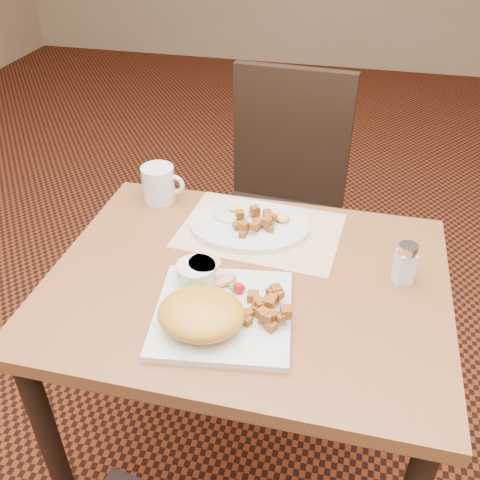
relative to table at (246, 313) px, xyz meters
name	(u,v)px	position (x,y,z in m)	size (l,w,h in m)	color
ground	(245,465)	(0.00, 0.00, -0.64)	(8.00, 8.00, 0.00)	black
table	(246,313)	(0.00, 0.00, 0.00)	(0.90, 0.70, 0.75)	#99582F
chair_far	(281,197)	(-0.04, 0.72, -0.10)	(0.45, 0.46, 0.97)	black
placemat	(260,231)	(-0.01, 0.19, 0.11)	(0.40, 0.28, 0.00)	white
plate_square	(223,314)	(-0.02, -0.13, 0.12)	(0.28, 0.28, 0.02)	silver
plate_oval	(249,226)	(-0.04, 0.19, 0.12)	(0.30, 0.23, 0.02)	silver
hollandaise_mound	(201,314)	(-0.05, -0.18, 0.16)	(0.18, 0.16, 0.06)	gold
ramekin	(197,273)	(-0.10, -0.06, 0.15)	(0.09, 0.09, 0.05)	silver
garnish_sq	(230,283)	(-0.02, -0.06, 0.14)	(0.09, 0.06, 0.03)	#387223
fried_egg	(231,212)	(-0.09, 0.23, 0.13)	(0.10, 0.10, 0.02)	white
garnish_ov	(282,218)	(0.04, 0.22, 0.14)	(0.05, 0.05, 0.02)	#387223
salt_shaker	(405,263)	(0.34, 0.07, 0.16)	(0.05, 0.05, 0.10)	white
coffee_mug	(159,184)	(-0.31, 0.28, 0.16)	(0.12, 0.09, 0.10)	silver
home_fries_sq	(266,308)	(0.07, -0.12, 0.14)	(0.10, 0.12, 0.04)	#A2591A
home_fries_ov	(253,222)	(-0.02, 0.18, 0.14)	(0.11, 0.12, 0.03)	#A2591A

